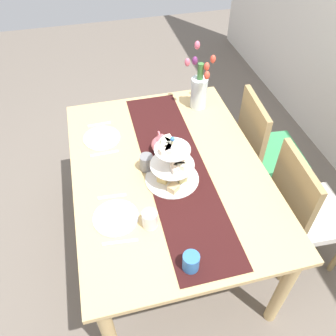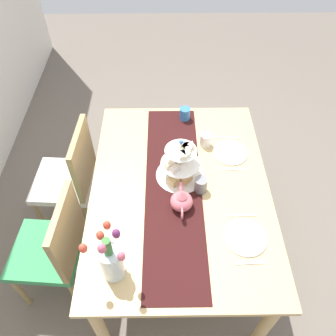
{
  "view_description": "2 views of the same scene",
  "coord_description": "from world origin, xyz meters",
  "px_view_note": "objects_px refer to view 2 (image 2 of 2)",
  "views": [
    {
      "loc": [
        1.35,
        -0.34,
        2.16
      ],
      "look_at": [
        0.08,
        -0.02,
        0.83
      ],
      "focal_mm": 36.73,
      "sensor_mm": 36.0,
      "label": 1
    },
    {
      "loc": [
        -1.27,
        0.09,
        2.39
      ],
      "look_at": [
        0.09,
        0.07,
        0.83
      ],
      "focal_mm": 36.21,
      "sensor_mm": 36.0,
      "label": 2
    }
  ],
  "objects_px": {
    "knife_right": "(227,138)",
    "mug_white_text": "(206,140)",
    "chair_left": "(55,247)",
    "dinner_plate_right": "(230,153)",
    "tulip_vase": "(111,260)",
    "mug_grey": "(201,185)",
    "dinner_plate_left": "(246,238)",
    "fork_right": "(233,169)",
    "chair_right": "(71,176)",
    "knife_left": "(241,215)",
    "dining_table": "(180,196)",
    "tiered_cake_stand": "(180,165)",
    "mug_orange": "(185,114)",
    "fork_left": "(250,263)",
    "teapot": "(182,201)"
  },
  "relations": [
    {
      "from": "tiered_cake_stand",
      "to": "mug_grey",
      "type": "height_order",
      "value": "tiered_cake_stand"
    },
    {
      "from": "fork_left",
      "to": "dinner_plate_right",
      "type": "height_order",
      "value": "dinner_plate_right"
    },
    {
      "from": "tulip_vase",
      "to": "mug_grey",
      "type": "height_order",
      "value": "tulip_vase"
    },
    {
      "from": "dinner_plate_right",
      "to": "knife_right",
      "type": "distance_m",
      "value": 0.15
    },
    {
      "from": "chair_left",
      "to": "dinner_plate_right",
      "type": "bearing_deg",
      "value": -63.93
    },
    {
      "from": "teapot",
      "to": "tulip_vase",
      "type": "height_order",
      "value": "tulip_vase"
    },
    {
      "from": "chair_right",
      "to": "knife_left",
      "type": "distance_m",
      "value": 1.25
    },
    {
      "from": "fork_left",
      "to": "mug_orange",
      "type": "distance_m",
      "value": 1.17
    },
    {
      "from": "chair_right",
      "to": "dinner_plate_left",
      "type": "relative_size",
      "value": 3.96
    },
    {
      "from": "tulip_vase",
      "to": "knife_right",
      "type": "height_order",
      "value": "tulip_vase"
    },
    {
      "from": "chair_right",
      "to": "mug_orange",
      "type": "distance_m",
      "value": 0.94
    },
    {
      "from": "dinner_plate_left",
      "to": "mug_grey",
      "type": "relative_size",
      "value": 2.42
    },
    {
      "from": "chair_right",
      "to": "mug_orange",
      "type": "height_order",
      "value": "chair_right"
    },
    {
      "from": "chair_right",
      "to": "tiered_cake_stand",
      "type": "bearing_deg",
      "value": -105.54
    },
    {
      "from": "tiered_cake_stand",
      "to": "tulip_vase",
      "type": "relative_size",
      "value": 0.69
    },
    {
      "from": "dinner_plate_left",
      "to": "knife_left",
      "type": "xyz_separation_m",
      "value": [
        0.14,
        0.0,
        -0.0
      ]
    },
    {
      "from": "fork_right",
      "to": "mug_white_text",
      "type": "height_order",
      "value": "mug_white_text"
    },
    {
      "from": "dinner_plate_left",
      "to": "knife_left",
      "type": "distance_m",
      "value": 0.15
    },
    {
      "from": "fork_right",
      "to": "knife_right",
      "type": "distance_m",
      "value": 0.29
    },
    {
      "from": "fork_left",
      "to": "mug_grey",
      "type": "relative_size",
      "value": 1.58
    },
    {
      "from": "knife_left",
      "to": "chair_right",
      "type": "bearing_deg",
      "value": 65.29
    },
    {
      "from": "dinner_plate_left",
      "to": "mug_white_text",
      "type": "distance_m",
      "value": 0.74
    },
    {
      "from": "dinner_plate_right",
      "to": "mug_orange",
      "type": "height_order",
      "value": "mug_orange"
    },
    {
      "from": "chair_left",
      "to": "knife_right",
      "type": "xyz_separation_m",
      "value": [
        0.69,
        -1.11,
        0.25
      ]
    },
    {
      "from": "chair_left",
      "to": "fork_left",
      "type": "distance_m",
      "value": 1.17
    },
    {
      "from": "chair_left",
      "to": "mug_white_text",
      "type": "height_order",
      "value": "chair_left"
    },
    {
      "from": "knife_left",
      "to": "knife_right",
      "type": "xyz_separation_m",
      "value": [
        0.64,
        0.0,
        0.0
      ]
    },
    {
      "from": "dining_table",
      "to": "dinner_plate_right",
      "type": "xyz_separation_m",
      "value": [
        0.28,
        -0.34,
        0.1
      ]
    },
    {
      "from": "dinner_plate_right",
      "to": "mug_grey",
      "type": "distance_m",
      "value": 0.38
    },
    {
      "from": "fork_right",
      "to": "chair_right",
      "type": "bearing_deg",
      "value": 81.55
    },
    {
      "from": "chair_left",
      "to": "chair_right",
      "type": "xyz_separation_m",
      "value": [
        0.57,
        -0.0,
        0.0
      ]
    },
    {
      "from": "tulip_vase",
      "to": "dinner_plate_right",
      "type": "height_order",
      "value": "tulip_vase"
    },
    {
      "from": "dining_table",
      "to": "chair_right",
      "type": "xyz_separation_m",
      "value": [
        0.3,
        0.77,
        -0.15
      ]
    },
    {
      "from": "mug_white_text",
      "to": "fork_right",
      "type": "bearing_deg",
      "value": -144.79
    },
    {
      "from": "chair_right",
      "to": "fork_left",
      "type": "distance_m",
      "value": 1.4
    },
    {
      "from": "dining_table",
      "to": "chair_left",
      "type": "height_order",
      "value": "chair_left"
    },
    {
      "from": "dining_table",
      "to": "tulip_vase",
      "type": "distance_m",
      "value": 0.69
    },
    {
      "from": "tiered_cake_stand",
      "to": "mug_grey",
      "type": "xyz_separation_m",
      "value": [
        -0.11,
        -0.12,
        -0.05
      ]
    },
    {
      "from": "knife_right",
      "to": "mug_white_text",
      "type": "relative_size",
      "value": 1.79
    },
    {
      "from": "dinner_plate_right",
      "to": "fork_right",
      "type": "height_order",
      "value": "dinner_plate_right"
    },
    {
      "from": "tulip_vase",
      "to": "fork_left",
      "type": "xyz_separation_m",
      "value": [
        0.04,
        -0.69,
        -0.14
      ]
    },
    {
      "from": "tulip_vase",
      "to": "mug_white_text",
      "type": "distance_m",
      "value": 1.06
    },
    {
      "from": "dining_table",
      "to": "tiered_cake_stand",
      "type": "height_order",
      "value": "tiered_cake_stand"
    },
    {
      "from": "tiered_cake_stand",
      "to": "chair_left",
      "type": "bearing_deg",
      "value": 114.48
    },
    {
      "from": "knife_left",
      "to": "fork_right",
      "type": "bearing_deg",
      "value": 0.0
    },
    {
      "from": "chair_right",
      "to": "tiered_cake_stand",
      "type": "xyz_separation_m",
      "value": [
        -0.21,
        -0.77,
        0.35
      ]
    },
    {
      "from": "mug_grey",
      "to": "mug_orange",
      "type": "bearing_deg",
      "value": 5.68
    },
    {
      "from": "dinner_plate_left",
      "to": "fork_right",
      "type": "xyz_separation_m",
      "value": [
        0.49,
        0.0,
        -0.0
      ]
    },
    {
      "from": "tiered_cake_stand",
      "to": "knife_right",
      "type": "distance_m",
      "value": 0.49
    },
    {
      "from": "tiered_cake_stand",
      "to": "dinner_plate_right",
      "type": "distance_m",
      "value": 0.41
    }
  ]
}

